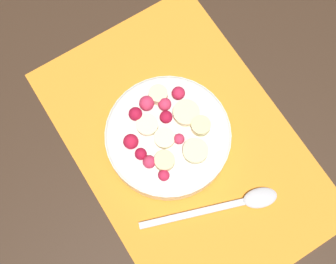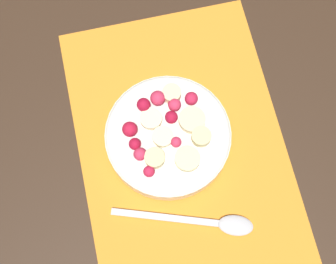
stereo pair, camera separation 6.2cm
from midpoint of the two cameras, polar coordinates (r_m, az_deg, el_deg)
ground_plane at (r=0.66m, az=4.40°, el=-2.53°), size 3.00×3.00×0.00m
placemat at (r=0.66m, az=4.42°, el=-2.46°), size 0.43×0.29×0.01m
fruit_bowl at (r=0.64m, az=2.75°, el=-0.86°), size 0.17×0.17×0.05m
spoon at (r=0.64m, az=8.15°, el=-11.36°), size 0.08×0.19×0.01m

